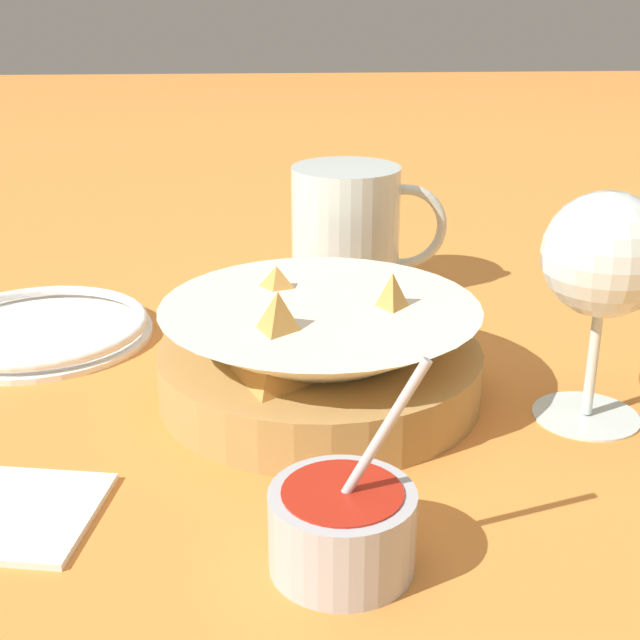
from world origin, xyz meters
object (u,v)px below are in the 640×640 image
object	(u,v)px
beer_mug	(347,235)
sauce_cup	(342,525)
food_basket	(319,354)
side_plate	(39,329)
wine_glass	(605,263)

from	to	relation	value
beer_mug	sauce_cup	bearing A→B (deg)	-95.34
food_basket	side_plate	world-z (taller)	food_basket
sauce_cup	beer_mug	world-z (taller)	beer_mug
food_basket	beer_mug	distance (m)	0.22
sauce_cup	side_plate	size ratio (longest dim) A/B	0.62
side_plate	sauce_cup	bearing A→B (deg)	-54.58
wine_glass	side_plate	distance (m)	0.43
sauce_cup	side_plate	distance (m)	0.37
wine_glass	side_plate	bearing A→B (deg)	157.95
beer_mug	side_plate	world-z (taller)	beer_mug
wine_glass	side_plate	xyz separation A→B (m)	(-0.39, 0.16, -0.10)
food_basket	beer_mug	bearing A→B (deg)	79.92
food_basket	beer_mug	size ratio (longest dim) A/B	1.57
beer_mug	side_plate	size ratio (longest dim) A/B	0.78
food_basket	side_plate	bearing A→B (deg)	151.51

